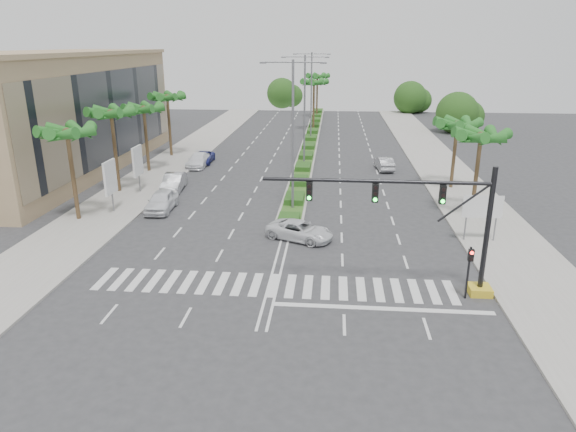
% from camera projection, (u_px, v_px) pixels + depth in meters
% --- Properties ---
extents(ground, '(160.00, 160.00, 0.00)m').
position_uv_depth(ground, '(273.00, 285.00, 29.39)').
color(ground, '#333335').
rests_on(ground, ground).
extents(footpath_right, '(6.00, 120.00, 0.15)m').
position_uv_depth(footpath_right, '(463.00, 194.00, 46.97)').
color(footpath_right, gray).
rests_on(footpath_right, ground).
extents(footpath_left, '(6.00, 120.00, 0.15)m').
position_uv_depth(footpath_left, '(141.00, 186.00, 49.51)').
color(footpath_left, gray).
rests_on(footpath_left, ground).
extents(median, '(2.20, 75.00, 0.20)m').
position_uv_depth(median, '(310.00, 141.00, 71.82)').
color(median, gray).
rests_on(median, ground).
extents(median_grass, '(1.80, 75.00, 0.04)m').
position_uv_depth(median_grass, '(310.00, 141.00, 71.78)').
color(median_grass, '#3C6021').
rests_on(median_grass, median).
extents(building, '(12.00, 36.00, 12.00)m').
position_uv_depth(building, '(57.00, 115.00, 54.18)').
color(building, tan).
rests_on(building, ground).
extents(signal_gantry, '(12.60, 1.20, 7.20)m').
position_uv_depth(signal_gantry, '(444.00, 234.00, 27.51)').
color(signal_gantry, gold).
rests_on(signal_gantry, ground).
extents(pedestrian_signal, '(0.28, 0.36, 3.00)m').
position_uv_depth(pedestrian_signal, '(469.00, 264.00, 27.21)').
color(pedestrian_signal, black).
rests_on(pedestrian_signal, ground).
extents(direction_sign, '(2.70, 0.11, 3.40)m').
position_uv_depth(direction_sign, '(482.00, 209.00, 35.02)').
color(direction_sign, slate).
rests_on(direction_sign, ground).
extents(billboard_near, '(0.18, 2.10, 4.35)m').
position_uv_depth(billboard_near, '(110.00, 178.00, 40.98)').
color(billboard_near, slate).
rests_on(billboard_near, ground).
extents(billboard_far, '(0.18, 2.10, 4.35)m').
position_uv_depth(billboard_far, '(138.00, 161.00, 46.64)').
color(billboard_far, slate).
rests_on(billboard_far, ground).
extents(palm_left_near, '(4.57, 4.68, 7.55)m').
position_uv_depth(palm_left_near, '(67.00, 135.00, 38.07)').
color(palm_left_near, brown).
rests_on(palm_left_near, ground).
extents(palm_left_mid, '(4.57, 4.68, 7.95)m').
position_uv_depth(palm_left_mid, '(111.00, 115.00, 45.49)').
color(palm_left_mid, brown).
rests_on(palm_left_mid, ground).
extents(palm_left_far, '(4.57, 4.68, 7.35)m').
position_uv_depth(palm_left_far, '(144.00, 111.00, 53.23)').
color(palm_left_far, brown).
rests_on(palm_left_far, ground).
extents(palm_left_end, '(4.57, 4.68, 7.75)m').
position_uv_depth(palm_left_end, '(167.00, 99.00, 60.65)').
color(palm_left_end, brown).
rests_on(palm_left_end, ground).
extents(palm_right_near, '(4.57, 4.68, 7.05)m').
position_uv_depth(palm_right_near, '(481.00, 139.00, 39.40)').
color(palm_right_near, brown).
rests_on(palm_right_near, ground).
extents(palm_right_far, '(4.57, 4.68, 6.75)m').
position_uv_depth(palm_right_far, '(457.00, 126.00, 47.04)').
color(palm_right_far, brown).
rests_on(palm_right_far, ground).
extents(palm_median_a, '(4.57, 4.68, 8.05)m').
position_uv_depth(palm_median_a, '(314.00, 84.00, 78.99)').
color(palm_median_a, brown).
rests_on(palm_median_a, ground).
extents(palm_median_b, '(4.57, 4.68, 8.05)m').
position_uv_depth(palm_median_b, '(317.00, 78.00, 93.15)').
color(palm_median_b, brown).
rests_on(palm_median_b, ground).
extents(streetlight_near, '(5.10, 0.25, 12.00)m').
position_uv_depth(streetlight_near, '(293.00, 128.00, 40.42)').
color(streetlight_near, slate).
rests_on(streetlight_near, ground).
extents(streetlight_mid, '(5.10, 0.25, 12.00)m').
position_uv_depth(streetlight_mid, '(305.00, 105.00, 55.52)').
color(streetlight_mid, slate).
rests_on(streetlight_mid, ground).
extents(streetlight_far, '(5.10, 0.25, 12.00)m').
position_uv_depth(streetlight_far, '(311.00, 92.00, 70.62)').
color(streetlight_far, slate).
rests_on(streetlight_far, ground).
extents(car_parked_a, '(2.10, 4.88, 1.64)m').
position_uv_depth(car_parked_a, '(162.00, 201.00, 42.30)').
color(car_parked_a, white).
rests_on(car_parked_a, ground).
extents(car_parked_b, '(2.10, 4.95, 1.59)m').
position_uv_depth(car_parked_b, '(174.00, 182.00, 48.07)').
color(car_parked_b, '#ACADB1').
rests_on(car_parked_b, ground).
extents(car_parked_c, '(2.30, 4.71, 1.29)m').
position_uv_depth(car_parked_c, '(203.00, 158.00, 59.11)').
color(car_parked_c, navy).
rests_on(car_parked_c, ground).
extents(car_parked_d, '(2.09, 5.04, 1.46)m').
position_uv_depth(car_parked_d, '(198.00, 160.00, 57.40)').
color(car_parked_d, white).
rests_on(car_parked_d, ground).
extents(car_crossing, '(5.25, 3.94, 1.33)m').
position_uv_depth(car_crossing, '(300.00, 231.00, 36.08)').
color(car_crossing, white).
rests_on(car_crossing, ground).
extents(car_right, '(2.00, 4.50, 1.44)m').
position_uv_depth(car_right, '(384.00, 163.00, 55.93)').
color(car_right, '#A6A5AA').
rests_on(car_right, ground).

